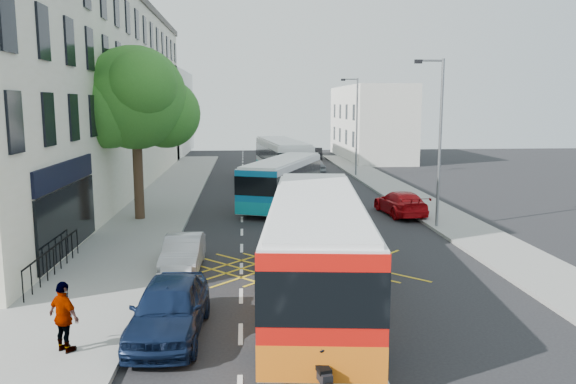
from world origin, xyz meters
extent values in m
plane|color=black|center=(0.00, 0.00, 0.00)|extent=(120.00, 120.00, 0.00)
cube|color=gray|center=(-8.50, 15.00, 0.07)|extent=(5.00, 70.00, 0.15)
cube|color=gray|center=(7.50, 15.00, 0.07)|extent=(3.00, 70.00, 0.15)
cube|color=beige|center=(-14.00, 24.50, 6.50)|extent=(8.00, 45.00, 13.00)
cube|color=black|center=(-9.95, 8.00, 3.40)|extent=(0.12, 7.00, 0.90)
cube|color=black|center=(-9.95, 8.00, 1.60)|extent=(0.12, 7.00, 2.60)
cube|color=silver|center=(-14.00, 55.00, 5.00)|extent=(8.00, 20.00, 10.00)
cube|color=silver|center=(11.00, 48.00, 4.00)|extent=(6.00, 18.00, 8.00)
cylinder|color=#382619|center=(-8.50, 15.00, 2.35)|extent=(0.50, 0.50, 4.40)
sphere|color=#27621C|center=(-8.50, 15.00, 6.35)|extent=(5.20, 5.20, 5.20)
sphere|color=#27621C|center=(-7.10, 15.80, 5.55)|extent=(3.60, 3.60, 3.60)
sphere|color=#27621C|center=(-9.70, 14.40, 5.75)|extent=(3.80, 3.80, 3.80)
sphere|color=#27621C|center=(-7.90, 13.70, 6.95)|extent=(3.40, 3.40, 3.40)
sphere|color=#27621C|center=(-9.30, 16.10, 7.35)|extent=(3.20, 3.20, 3.20)
cylinder|color=slate|center=(6.30, 12.00, 4.15)|extent=(0.14, 0.14, 8.00)
cylinder|color=slate|center=(5.70, 12.00, 8.05)|extent=(1.20, 0.10, 0.10)
cube|color=black|center=(5.10, 12.00, 8.00)|extent=(0.35, 0.15, 0.18)
cylinder|color=slate|center=(6.30, 32.00, 4.15)|extent=(0.14, 0.14, 8.00)
cylinder|color=slate|center=(5.70, 32.00, 8.05)|extent=(1.20, 0.10, 0.10)
cube|color=black|center=(5.10, 32.00, 8.00)|extent=(0.35, 0.15, 0.18)
cube|color=silver|center=(-0.89, 2.26, 1.77)|extent=(3.90, 11.87, 2.81)
cube|color=silver|center=(-0.89, 2.26, 3.23)|extent=(3.66, 11.61, 0.13)
cube|color=black|center=(-0.89, 2.26, 2.17)|extent=(3.96, 11.93, 1.16)
cube|color=orange|center=(-0.89, 2.26, 0.79)|extent=(3.95, 11.92, 0.79)
cube|color=red|center=(-1.52, -3.50, 1.80)|extent=(2.68, 0.39, 2.65)
cube|color=#FF0C0C|center=(-2.59, -3.39, 1.06)|extent=(0.26, 0.09, 0.25)
cube|color=#FF0C0C|center=(-0.45, -3.63, 1.06)|extent=(0.26, 0.09, 0.25)
cylinder|color=black|center=(-1.86, 5.56, 0.48)|extent=(0.40, 0.98, 0.95)
cylinder|color=black|center=(0.77, 5.27, 0.48)|extent=(0.40, 0.98, 0.95)
cylinder|color=black|center=(-2.63, -1.49, 0.48)|extent=(0.40, 0.98, 0.95)
cylinder|color=black|center=(0.00, -1.78, 0.48)|extent=(0.40, 0.98, 0.95)
cube|color=silver|center=(-0.74, 19.04, 1.51)|extent=(5.60, 10.08, 2.39)
cube|color=silver|center=(-0.74, 19.04, 2.75)|extent=(5.36, 9.83, 0.11)
cube|color=black|center=(-0.74, 19.04, 1.85)|extent=(5.68, 10.16, 0.99)
cube|color=#0D94A1|center=(-0.74, 19.04, 0.68)|extent=(5.66, 10.14, 0.68)
cube|color=#0D6FA4|center=(-2.47, 14.43, 1.53)|extent=(2.18, 0.90, 2.25)
cube|color=#FF0C0C|center=(-3.29, 14.73, 0.90)|extent=(0.26, 0.14, 0.25)
cube|color=#FF0C0C|center=(-1.65, 14.11, 0.90)|extent=(0.26, 0.14, 0.25)
cylinder|color=black|center=(-0.84, 21.97, 0.41)|extent=(0.52, 0.85, 0.81)
cylinder|color=black|center=(1.27, 21.18, 0.41)|extent=(0.52, 0.85, 0.81)
cylinder|color=black|center=(-2.96, 16.32, 0.41)|extent=(0.52, 0.85, 0.81)
cylinder|color=black|center=(-0.85, 15.52, 0.41)|extent=(0.52, 0.85, 0.81)
cube|color=silver|center=(-0.04, 30.21, 1.74)|extent=(3.82, 11.63, 2.75)
cube|color=silver|center=(-0.04, 30.21, 3.17)|extent=(3.59, 11.38, 0.12)
cube|color=black|center=(-0.04, 30.21, 2.13)|extent=(3.89, 11.70, 1.14)
cube|color=#0D9DA5|center=(-0.04, 30.21, 0.78)|extent=(3.88, 11.69, 0.78)
cube|color=white|center=(0.58, 24.57, 1.76)|extent=(2.63, 0.39, 2.60)
cube|color=#FF0C0C|center=(-0.46, 24.44, 1.04)|extent=(0.26, 0.09, 0.25)
cube|color=#FF0C0C|center=(1.63, 24.67, 1.04)|extent=(0.26, 0.09, 0.25)
cylinder|color=black|center=(-1.67, 33.17, 0.47)|extent=(0.39, 0.96, 0.93)
cylinder|color=black|center=(0.91, 33.45, 0.47)|extent=(0.39, 0.96, 0.93)
cylinder|color=black|center=(-0.91, 26.25, 0.47)|extent=(0.39, 0.96, 0.93)
cylinder|color=black|center=(1.67, 26.54, 0.47)|extent=(0.39, 0.96, 0.93)
cylinder|color=black|center=(-1.72, -2.60, 0.32)|extent=(0.24, 0.64, 0.63)
cube|color=black|center=(-1.57, -3.33, 0.61)|extent=(0.45, 1.21, 0.22)
cube|color=black|center=(-1.62, -3.08, 0.79)|extent=(0.36, 0.49, 0.20)
cube|color=black|center=(-1.52, -3.57, 0.74)|extent=(0.35, 0.54, 0.10)
cylinder|color=slate|center=(-1.71, -2.65, 0.69)|extent=(0.15, 0.43, 0.83)
cylinder|color=slate|center=(-1.68, -2.79, 1.04)|extent=(0.59, 0.16, 0.04)
imported|color=black|center=(-1.56, -3.38, 1.00)|extent=(0.69, 0.53, 1.71)
sphere|color=#99999E|center=(-1.56, -3.38, 1.73)|extent=(0.30, 0.30, 0.30)
imported|color=#0D1936|center=(-5.05, 0.03, 0.76)|extent=(2.02, 4.57, 1.53)
imported|color=#A9ACB1|center=(-5.33, 6.10, 0.63)|extent=(1.41, 3.84, 1.26)
imported|color=#A8070C|center=(5.50, 15.58, 0.66)|extent=(2.26, 4.72, 1.33)
imported|color=#43464B|center=(0.67, 39.43, 0.63)|extent=(2.37, 4.63, 1.25)
imported|color=#97989E|center=(3.02, 34.59, 0.69)|extent=(1.99, 4.17, 1.37)
imported|color=black|center=(4.71, 46.32, 0.69)|extent=(1.95, 4.32, 1.38)
imported|color=gray|center=(-7.38, -1.05, 1.02)|extent=(1.07, 0.95, 1.74)
camera|label=1|loc=(-3.05, -14.18, 6.04)|focal=35.00mm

